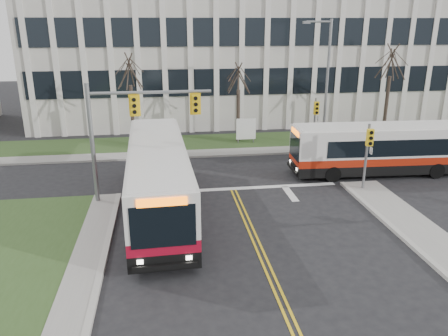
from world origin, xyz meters
TOP-DOWN VIEW (x-y plane):
  - ground at (0.00, 0.00)m, footprint 120.00×120.00m
  - sidewalk_cross at (5.00, 15.20)m, footprint 44.00×1.60m
  - building_lawn at (5.00, 18.00)m, footprint 44.00×5.00m
  - office_building at (5.00, 30.00)m, footprint 40.00×16.00m
  - mast_arm_signal at (-5.62, 7.16)m, footprint 6.11×0.38m
  - signal_pole_near at (7.20, 6.90)m, footprint 0.34×0.39m
  - signal_pole_far at (7.20, 15.40)m, footprint 0.34×0.39m
  - streetlight at (8.03, 16.20)m, footprint 2.15×0.25m
  - directory_sign at (2.50, 17.50)m, footprint 1.50×0.12m
  - tree_left at (-6.00, 18.00)m, footprint 1.80×1.80m
  - tree_mid at (2.00, 18.20)m, footprint 1.80×1.80m
  - tree_right at (14.00, 18.00)m, footprint 1.80×1.80m
  - bus_main at (-4.10, 5.74)m, footprint 3.11×12.52m
  - bus_cross at (9.65, 9.50)m, footprint 11.43×2.93m

SIDE VIEW (x-z plane):
  - ground at x=0.00m, z-range 0.00..0.00m
  - building_lawn at x=5.00m, z-range 0.00..0.12m
  - sidewalk_cross at x=5.00m, z-range 0.00..0.14m
  - directory_sign at x=2.50m, z-range 0.17..2.17m
  - bus_cross at x=9.65m, z-range 0.00..3.02m
  - bus_main at x=-4.10m, z-range 0.00..3.32m
  - signal_pole_near at x=7.20m, z-range 0.60..4.40m
  - signal_pole_far at x=7.20m, z-range 0.60..4.40m
  - mast_arm_signal at x=-5.62m, z-range 1.16..7.36m
  - tree_mid at x=2.00m, z-range 1.47..8.29m
  - streetlight at x=8.03m, z-range 0.59..9.79m
  - tree_left at x=-6.00m, z-range 1.66..9.36m
  - tree_right at x=14.00m, z-range 1.78..10.03m
  - office_building at x=5.00m, z-range 0.00..12.00m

